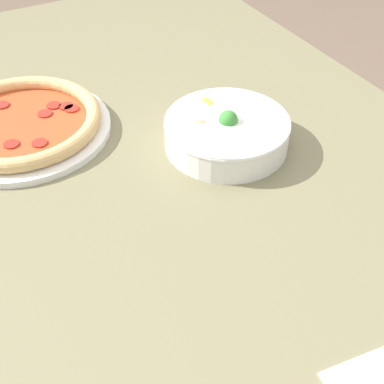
# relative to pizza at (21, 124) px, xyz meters

# --- Properties ---
(ground_plane) EXTENTS (8.00, 8.00, 0.00)m
(ground_plane) POSITION_rel_pizza_xyz_m (0.15, 0.17, -0.76)
(ground_plane) COLOR brown
(dining_table) EXTENTS (1.38, 0.97, 0.74)m
(dining_table) POSITION_rel_pizza_xyz_m (0.15, 0.17, -0.11)
(dining_table) COLOR #706B4C
(dining_table) RESTS_ON ground_plane
(pizza) EXTENTS (0.31, 0.31, 0.04)m
(pizza) POSITION_rel_pizza_xyz_m (0.00, 0.00, 0.00)
(pizza) COLOR white
(pizza) RESTS_ON dining_table
(bowl) EXTENTS (0.21, 0.21, 0.07)m
(bowl) POSITION_rel_pizza_xyz_m (0.21, 0.30, 0.01)
(bowl) COLOR white
(bowl) RESTS_ON dining_table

